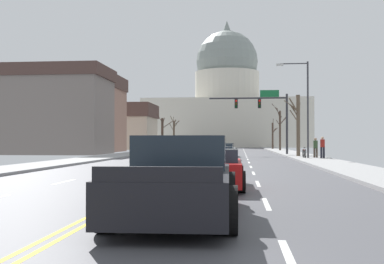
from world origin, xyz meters
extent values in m
cube|color=#4B4B50|center=(0.00, 0.00, -0.03)|extent=(14.00, 180.00, 0.06)
cube|color=yellow|center=(-0.12, 0.00, 0.00)|extent=(0.10, 176.40, 0.00)
cube|color=yellow|center=(0.12, 0.00, 0.00)|extent=(0.10, 176.40, 0.00)
cube|color=silver|center=(3.50, -29.30, 0.00)|extent=(0.12, 2.20, 0.00)
cube|color=silver|center=(3.50, -24.10, 0.00)|extent=(0.12, 2.20, 0.00)
cube|color=silver|center=(3.50, -18.90, 0.00)|extent=(0.12, 2.20, 0.00)
cube|color=silver|center=(3.50, -13.70, 0.00)|extent=(0.12, 2.20, 0.00)
cube|color=silver|center=(3.50, -8.50, 0.00)|extent=(0.12, 2.20, 0.00)
cube|color=silver|center=(3.50, -3.30, 0.00)|extent=(0.12, 2.20, 0.00)
cube|color=silver|center=(3.50, 1.90, 0.00)|extent=(0.12, 2.20, 0.00)
cube|color=silver|center=(3.50, 7.10, 0.00)|extent=(0.12, 2.20, 0.00)
cube|color=silver|center=(3.50, 12.30, 0.00)|extent=(0.12, 2.20, 0.00)
cube|color=silver|center=(3.50, 17.50, 0.00)|extent=(0.12, 2.20, 0.00)
cube|color=silver|center=(3.50, 22.70, 0.00)|extent=(0.12, 2.20, 0.00)
cube|color=silver|center=(3.50, 27.90, 0.00)|extent=(0.12, 2.20, 0.00)
cube|color=silver|center=(3.50, 33.10, 0.00)|extent=(0.12, 2.20, 0.00)
cube|color=silver|center=(3.50, 38.30, 0.00)|extent=(0.12, 2.20, 0.00)
cube|color=silver|center=(3.50, 43.50, 0.00)|extent=(0.12, 2.20, 0.00)
cube|color=silver|center=(3.50, 48.70, 0.00)|extent=(0.12, 2.20, 0.00)
cube|color=silver|center=(3.50, 53.90, 0.00)|extent=(0.12, 2.20, 0.00)
cube|color=silver|center=(3.50, 59.10, 0.00)|extent=(0.12, 2.20, 0.00)
cube|color=silver|center=(3.50, 64.30, 0.00)|extent=(0.12, 2.20, 0.00)
cube|color=silver|center=(-3.50, -18.90, 0.00)|extent=(0.12, 2.20, 0.00)
cube|color=silver|center=(-3.50, -13.70, 0.00)|extent=(0.12, 2.20, 0.00)
cube|color=silver|center=(-3.50, -8.50, 0.00)|extent=(0.12, 2.20, 0.00)
cube|color=silver|center=(-3.50, -3.30, 0.00)|extent=(0.12, 2.20, 0.00)
cube|color=silver|center=(-3.50, 1.90, 0.00)|extent=(0.12, 2.20, 0.00)
cube|color=silver|center=(-3.50, 7.10, 0.00)|extent=(0.12, 2.20, 0.00)
cube|color=silver|center=(-3.50, 12.30, 0.00)|extent=(0.12, 2.20, 0.00)
cube|color=silver|center=(-3.50, 17.50, 0.00)|extent=(0.12, 2.20, 0.00)
cube|color=silver|center=(-3.50, 22.70, 0.00)|extent=(0.12, 2.20, 0.00)
cube|color=silver|center=(-3.50, 27.90, 0.00)|extent=(0.12, 2.20, 0.00)
cube|color=silver|center=(-3.50, 33.10, 0.00)|extent=(0.12, 2.20, 0.00)
cube|color=silver|center=(-3.50, 38.30, 0.00)|extent=(0.12, 2.20, 0.00)
cube|color=silver|center=(-3.50, 43.50, 0.00)|extent=(0.12, 2.20, 0.00)
cube|color=silver|center=(-3.50, 48.70, 0.00)|extent=(0.12, 2.20, 0.00)
cube|color=silver|center=(-3.50, 53.90, 0.00)|extent=(0.12, 2.20, 0.00)
cube|color=silver|center=(-3.50, 59.10, 0.00)|extent=(0.12, 2.20, 0.00)
cube|color=silver|center=(-3.50, 64.30, 0.00)|extent=(0.12, 2.20, 0.00)
cube|color=#969696|center=(8.50, 0.00, 0.07)|extent=(3.00, 180.00, 0.14)
cube|color=#969696|center=(-8.50, 0.00, 0.07)|extent=(3.00, 180.00, 0.14)
cylinder|color=#28282D|center=(7.60, 12.29, 3.16)|extent=(0.22, 0.22, 6.04)
cylinder|color=#28282D|center=(3.70, 12.29, 5.78)|extent=(7.80, 0.16, 0.16)
cube|color=black|center=(4.87, 12.29, 5.22)|extent=(0.32, 0.28, 0.92)
sphere|color=red|center=(4.87, 12.13, 5.50)|extent=(0.22, 0.22, 0.22)
sphere|color=#332B05|center=(4.87, 12.13, 5.22)|extent=(0.22, 0.22, 0.22)
sphere|color=black|center=(4.87, 12.13, 4.94)|extent=(0.22, 0.22, 0.22)
cube|color=black|center=(2.53, 12.29, 5.22)|extent=(0.32, 0.28, 0.92)
sphere|color=red|center=(2.53, 12.13, 5.50)|extent=(0.22, 0.22, 0.22)
sphere|color=#332B05|center=(2.53, 12.13, 5.22)|extent=(0.22, 0.22, 0.22)
sphere|color=black|center=(2.53, 12.13, 4.94)|extent=(0.22, 0.22, 0.22)
cube|color=#146033|center=(5.88, 12.31, 6.23)|extent=(1.90, 0.06, 0.70)
cylinder|color=#333338|center=(8.20, 1.97, 3.92)|extent=(0.14, 0.14, 7.56)
cylinder|color=#333338|center=(7.12, 1.97, 7.55)|extent=(2.17, 0.09, 0.09)
cube|color=#B2B2AD|center=(6.03, 1.97, 7.48)|extent=(0.56, 0.24, 0.16)
cube|color=beige|center=(0.00, 71.76, 5.20)|extent=(35.76, 21.87, 10.40)
cylinder|color=beige|center=(0.00, 71.76, 13.72)|extent=(14.61, 14.61, 6.65)
sphere|color=gray|center=(0.00, 71.76, 19.50)|extent=(14.05, 14.05, 14.05)
cone|color=gray|center=(0.00, 71.76, 27.73)|extent=(1.80, 1.80, 2.40)
cube|color=#9EA3A8|center=(1.58, 7.95, 0.49)|extent=(1.78, 4.24, 0.67)
cube|color=#232D38|center=(1.57, 7.56, 1.04)|extent=(1.54, 2.06, 0.42)
cylinder|color=black|center=(0.75, 9.27, 0.32)|extent=(0.23, 0.64, 0.64)
cylinder|color=black|center=(2.45, 9.24, 0.32)|extent=(0.23, 0.64, 0.64)
cylinder|color=black|center=(0.70, 6.67, 0.32)|extent=(0.23, 0.64, 0.64)
cylinder|color=black|center=(2.40, 6.63, 0.32)|extent=(0.23, 0.64, 0.64)
cube|color=black|center=(1.62, 0.92, 0.49)|extent=(1.86, 4.33, 0.66)
cube|color=#232D38|center=(1.62, 0.78, 1.02)|extent=(1.57, 1.88, 0.42)
cylinder|color=black|center=(0.81, 2.27, 0.32)|extent=(0.24, 0.65, 0.64)
cylinder|color=black|center=(2.52, 2.21, 0.32)|extent=(0.24, 0.65, 0.64)
cylinder|color=black|center=(0.72, -0.38, 0.32)|extent=(0.24, 0.65, 0.64)
cylinder|color=black|center=(2.43, -0.44, 0.32)|extent=(0.24, 0.65, 0.64)
cube|color=black|center=(1.68, -6.42, 0.45)|extent=(1.94, 4.47, 0.58)
cube|color=#232D38|center=(1.67, -6.80, 0.93)|extent=(1.65, 2.02, 0.38)
cylinder|color=black|center=(0.81, -5.02, 0.32)|extent=(0.24, 0.65, 0.64)
cylinder|color=black|center=(2.63, -5.07, 0.32)|extent=(0.24, 0.65, 0.64)
cylinder|color=black|center=(0.73, -7.76, 0.32)|extent=(0.24, 0.65, 0.64)
cylinder|color=black|center=(2.55, -7.81, 0.32)|extent=(0.24, 0.65, 0.64)
cube|color=navy|center=(1.58, -13.79, 0.49)|extent=(1.84, 4.28, 0.66)
cube|color=#232D38|center=(1.58, -14.08, 1.02)|extent=(1.58, 1.88, 0.41)
cylinder|color=black|center=(0.67, -12.49, 0.32)|extent=(0.23, 0.64, 0.64)
cylinder|color=black|center=(2.42, -12.45, 0.32)|extent=(0.23, 0.64, 0.64)
cylinder|color=black|center=(0.73, -15.12, 0.32)|extent=(0.23, 0.64, 0.64)
cylinder|color=black|center=(2.48, -15.08, 0.32)|extent=(0.23, 0.64, 0.64)
cube|color=#B71414|center=(2.03, -20.53, 0.51)|extent=(1.83, 4.37, 0.70)
cube|color=#232D38|center=(2.03, -20.81, 1.05)|extent=(1.58, 2.12, 0.39)
cylinder|color=black|center=(1.13, -19.20, 0.32)|extent=(0.23, 0.64, 0.64)
cylinder|color=black|center=(2.88, -19.17, 0.32)|extent=(0.23, 0.64, 0.64)
cylinder|color=black|center=(1.17, -21.89, 0.32)|extent=(0.23, 0.64, 0.64)
cylinder|color=black|center=(2.93, -21.86, 0.32)|extent=(0.23, 0.64, 0.64)
cube|color=black|center=(1.66, -26.30, 0.57)|extent=(2.13, 5.40, 0.71)
cube|color=#1E2833|center=(1.64, -25.55, 1.27)|extent=(1.89, 1.86, 0.69)
cube|color=black|center=(1.71, -28.92, 1.04)|extent=(1.85, 0.14, 0.22)
cylinder|color=black|center=(0.61, -24.71, 0.40)|extent=(0.30, 0.81, 0.80)
cylinder|color=black|center=(2.62, -24.67, 0.40)|extent=(0.30, 0.81, 0.80)
cylinder|color=black|center=(0.69, -27.93, 0.40)|extent=(0.30, 0.81, 0.80)
cylinder|color=black|center=(2.70, -27.88, 0.40)|extent=(0.30, 0.81, 0.80)
cube|color=silver|center=(-5.24, 21.23, 0.51)|extent=(1.75, 4.50, 0.69)
cube|color=#232D38|center=(-5.24, 21.50, 1.07)|extent=(1.52, 2.16, 0.44)
cylinder|color=black|center=(-4.37, 19.85, 0.32)|extent=(0.23, 0.64, 0.64)
cylinder|color=black|center=(-6.08, 19.83, 0.32)|extent=(0.23, 0.64, 0.64)
cylinder|color=black|center=(-4.40, 22.63, 0.32)|extent=(0.23, 0.64, 0.64)
cylinder|color=black|center=(-6.10, 22.61, 0.32)|extent=(0.23, 0.64, 0.64)
cube|color=silver|center=(-4.96, 31.28, 0.48)|extent=(1.89, 4.26, 0.64)
cube|color=#232D38|center=(-4.96, 31.61, 1.01)|extent=(1.64, 1.95, 0.42)
cylinder|color=black|center=(-4.02, 29.98, 0.32)|extent=(0.23, 0.64, 0.64)
cylinder|color=black|center=(-5.86, 29.96, 0.32)|extent=(0.23, 0.64, 0.64)
cylinder|color=black|center=(-4.05, 32.61, 0.32)|extent=(0.23, 0.64, 0.64)
cylinder|color=black|center=(-5.89, 32.59, 0.32)|extent=(0.23, 0.64, 0.64)
cube|color=black|center=(-1.87, 42.87, 0.45)|extent=(1.91, 4.26, 0.58)
cube|color=#232D38|center=(-1.87, 42.99, 0.97)|extent=(1.65, 2.04, 0.47)
cylinder|color=black|center=(-0.93, 41.57, 0.32)|extent=(0.23, 0.64, 0.64)
cylinder|color=black|center=(-2.77, 41.54, 0.32)|extent=(0.23, 0.64, 0.64)
cylinder|color=black|center=(-0.97, 44.19, 0.32)|extent=(0.23, 0.64, 0.64)
cylinder|color=black|center=(-2.81, 44.16, 0.32)|extent=(0.23, 0.64, 0.64)
cube|color=#9EA3A8|center=(-5.04, 56.36, 0.49)|extent=(1.93, 4.33, 0.65)
cube|color=#232D38|center=(-5.03, 56.48, 1.02)|extent=(1.64, 1.98, 0.41)
cylinder|color=black|center=(-4.18, 55.01, 0.32)|extent=(0.24, 0.65, 0.64)
cylinder|color=black|center=(-5.98, 55.07, 0.32)|extent=(0.24, 0.65, 0.64)
cylinder|color=black|center=(-4.10, 57.66, 0.32)|extent=(0.24, 0.65, 0.64)
cylinder|color=black|center=(-5.90, 57.71, 0.32)|extent=(0.24, 0.65, 0.64)
cube|color=#B2A38E|center=(-17.79, 40.90, 2.63)|extent=(12.62, 9.51, 5.26)
cube|color=#47332D|center=(-17.79, 40.90, 6.38)|extent=(13.13, 9.89, 2.23)
cube|color=slate|center=(-18.42, 13.80, 4.08)|extent=(13.70, 7.57, 8.15)
cube|color=#47332D|center=(-18.42, 13.80, 8.81)|extent=(14.25, 7.88, 1.31)
cube|color=#8C6656|center=(-17.61, 25.07, 4.09)|extent=(9.62, 6.96, 8.18)
cube|color=#47332D|center=(-17.61, 25.07, 9.03)|extent=(10.01, 7.24, 1.71)
cylinder|color=#423328|center=(8.40, 29.88, 2.86)|extent=(0.27, 0.27, 5.43)
cylinder|color=#423328|center=(8.70, 29.96, 4.03)|extent=(0.68, 0.27, 0.87)
cylinder|color=#423328|center=(7.83, 29.45, 5.80)|extent=(1.22, 0.94, 1.43)
cylinder|color=#423328|center=(8.15, 29.22, 5.16)|extent=(0.62, 1.42, 1.42)
cylinder|color=#423328|center=(8.19, 30.37, 3.94)|extent=(0.53, 1.07, 0.85)
cylinder|color=#423328|center=(8.54, 30.37, 4.54)|extent=(0.39, 1.06, 0.72)
cylinder|color=#423328|center=(8.85, 29.80, 4.22)|extent=(1.00, 0.29, 1.18)
cylinder|color=#423328|center=(8.16, 30.50, 5.52)|extent=(0.59, 1.33, 1.24)
cylinder|color=#423328|center=(-8.74, 34.35, 2.50)|extent=(0.37, 0.37, 4.72)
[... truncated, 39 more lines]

